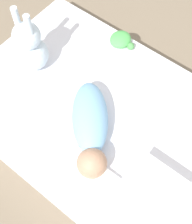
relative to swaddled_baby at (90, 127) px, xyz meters
name	(u,v)px	position (x,y,z in m)	size (l,w,h in m)	color
ground_plane	(101,123)	(-0.03, 0.13, -0.20)	(12.00, 12.00, 0.00)	#7A6B56
bed_mattress	(102,117)	(-0.03, 0.13, -0.13)	(1.42, 0.96, 0.13)	white
burp_cloth	(88,176)	(0.13, -0.18, -0.06)	(0.25, 0.16, 0.02)	white
swaddled_baby	(90,127)	(0.00, 0.00, 0.00)	(0.41, 0.44, 0.13)	#7FB7E5
pillow	(151,211)	(0.43, -0.13, -0.02)	(0.29, 0.37, 0.08)	white
bunny_plush	(30,48)	(-0.50, 0.13, 0.07)	(0.18, 0.18, 0.38)	silver
turtle_plush	(121,40)	(-0.21, 0.54, -0.04)	(0.15, 0.13, 0.06)	#51B756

